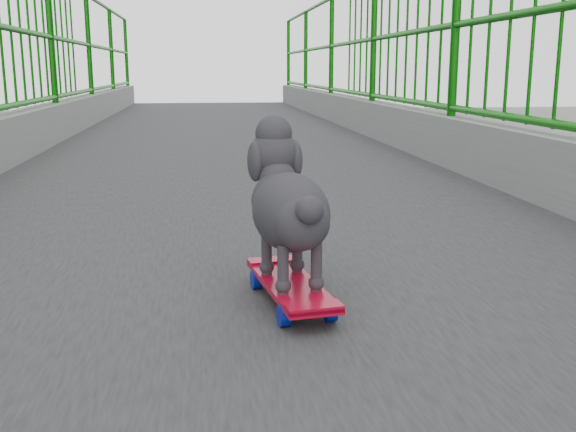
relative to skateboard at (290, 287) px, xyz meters
The scene contains 2 objects.
skateboard is the anchor object (origin of this frame).
poodle 0.22m from the skateboard, 98.39° to the left, with size 0.23×0.45×0.37m.
Camera 1 is at (-0.16, -0.09, 7.59)m, focal length 42.00 mm.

